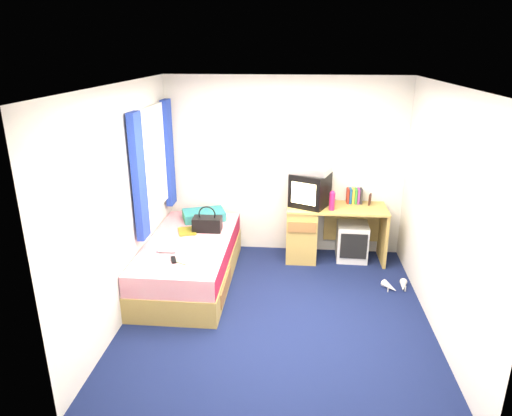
# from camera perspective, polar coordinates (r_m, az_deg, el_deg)

# --- Properties ---
(ground) EXTENTS (3.40, 3.40, 0.00)m
(ground) POSITION_cam_1_polar(r_m,az_deg,el_deg) (5.09, 2.66, -12.94)
(ground) COLOR #0C1438
(ground) RESTS_ON ground
(room_shell) EXTENTS (3.40, 3.40, 3.40)m
(room_shell) POSITION_cam_1_polar(r_m,az_deg,el_deg) (4.49, 2.94, 2.92)
(room_shell) COLOR white
(room_shell) RESTS_ON ground
(bed) EXTENTS (1.01, 2.00, 0.54)m
(bed) POSITION_cam_1_polar(r_m,az_deg,el_deg) (5.65, -8.25, -6.54)
(bed) COLOR tan
(bed) RESTS_ON ground
(pillow) EXTENTS (0.63, 0.51, 0.12)m
(pillow) POSITION_cam_1_polar(r_m,az_deg,el_deg) (6.16, -6.53, -0.87)
(pillow) COLOR #174D98
(pillow) RESTS_ON bed
(desk) EXTENTS (1.30, 0.55, 0.75)m
(desk) POSITION_cam_1_polar(r_m,az_deg,el_deg) (6.19, 7.35, -2.72)
(desk) COLOR tan
(desk) RESTS_ON ground
(storage_cube) EXTENTS (0.41, 0.41, 0.50)m
(storage_cube) POSITION_cam_1_polar(r_m,az_deg,el_deg) (6.30, 11.89, -4.11)
(storage_cube) COLOR silver
(storage_cube) RESTS_ON ground
(crt_tv) EXTENTS (0.57, 0.56, 0.44)m
(crt_tv) POSITION_cam_1_polar(r_m,az_deg,el_deg) (6.00, 6.77, 2.30)
(crt_tv) COLOR black
(crt_tv) RESTS_ON desk
(vcr) EXTENTS (0.55, 0.47, 0.09)m
(vcr) POSITION_cam_1_polar(r_m,az_deg,el_deg) (5.93, 6.89, 4.75)
(vcr) COLOR #B8B7BA
(vcr) RESTS_ON crt_tv
(book_row) EXTENTS (0.20, 0.13, 0.20)m
(book_row) POSITION_cam_1_polar(r_m,az_deg,el_deg) (6.24, 12.18, 1.50)
(book_row) COLOR maroon
(book_row) RESTS_ON desk
(picture_frame) EXTENTS (0.05, 0.12, 0.14)m
(picture_frame) POSITION_cam_1_polar(r_m,az_deg,el_deg) (6.24, 14.05, 1.06)
(picture_frame) COLOR black
(picture_frame) RESTS_ON desk
(pink_water_bottle) EXTENTS (0.08, 0.08, 0.23)m
(pink_water_bottle) POSITION_cam_1_polar(r_m,az_deg,el_deg) (5.91, 9.48, 0.81)
(pink_water_bottle) COLOR #C41B57
(pink_water_bottle) RESTS_ON desk
(aerosol_can) EXTENTS (0.05, 0.05, 0.17)m
(aerosol_can) POSITION_cam_1_polar(r_m,az_deg,el_deg) (6.09, 8.68, 1.12)
(aerosol_can) COLOR silver
(aerosol_can) RESTS_ON desk
(handbag) EXTENTS (0.36, 0.20, 0.33)m
(handbag) POSITION_cam_1_polar(r_m,az_deg,el_deg) (5.76, -6.11, -1.94)
(handbag) COLOR black
(handbag) RESTS_ON bed
(towel) EXTENTS (0.36, 0.33, 0.10)m
(towel) POSITION_cam_1_polar(r_m,az_deg,el_deg) (5.15, -6.69, -5.24)
(towel) COLOR silver
(towel) RESTS_ON bed
(magazine) EXTENTS (0.29, 0.33, 0.01)m
(magazine) POSITION_cam_1_polar(r_m,az_deg,el_deg) (5.79, -8.62, -2.89)
(magazine) COLOR gold
(magazine) RESTS_ON bed
(water_bottle) EXTENTS (0.20, 0.08, 0.07)m
(water_bottle) POSITION_cam_1_polar(r_m,az_deg,el_deg) (5.25, -11.01, -5.12)
(water_bottle) COLOR white
(water_bottle) RESTS_ON bed
(colour_swatch_fan) EXTENTS (0.22, 0.15, 0.01)m
(colour_swatch_fan) POSITION_cam_1_polar(r_m,az_deg,el_deg) (5.01, -9.49, -6.63)
(colour_swatch_fan) COLOR gold
(colour_swatch_fan) RESTS_ON bed
(remote_control) EXTENTS (0.10, 0.17, 0.02)m
(remote_control) POSITION_cam_1_polar(r_m,az_deg,el_deg) (5.06, -10.27, -6.38)
(remote_control) COLOR black
(remote_control) RESTS_ON bed
(window_assembly) EXTENTS (0.11, 1.42, 1.40)m
(window_assembly) POSITION_cam_1_polar(r_m,az_deg,el_deg) (5.63, -12.67, 5.53)
(window_assembly) COLOR silver
(window_assembly) RESTS_ON room_shell
(white_heels) EXTENTS (0.33, 0.27, 0.09)m
(white_heels) POSITION_cam_1_polar(r_m,az_deg,el_deg) (5.75, 17.16, -9.34)
(white_heels) COLOR silver
(white_heels) RESTS_ON ground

